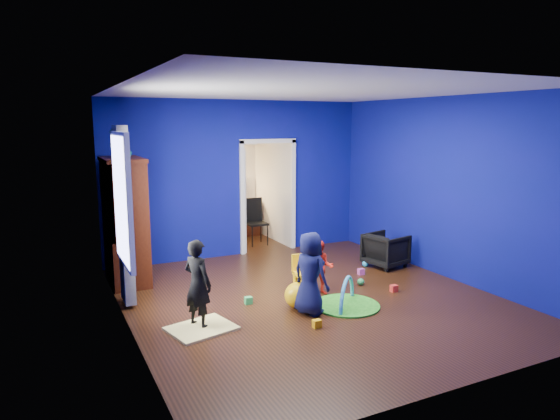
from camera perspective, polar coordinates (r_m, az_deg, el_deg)
name	(u,v)px	position (r m, az deg, el deg)	size (l,w,h in m)	color
floor	(310,299)	(7.25, 3.48, -10.07)	(5.00, 5.50, 0.01)	black
ceiling	(313,91)	(6.83, 3.74, 13.45)	(5.00, 5.50, 0.01)	white
wall_back	(238,179)	(9.36, -4.77, 3.58)	(5.00, 0.02, 2.90)	navy
wall_front	(464,240)	(4.75, 20.29, -3.19)	(5.00, 0.02, 2.90)	navy
wall_left	(124,212)	(6.07, -17.36, -0.27)	(0.02, 5.50, 2.90)	navy
wall_right	(447,188)	(8.41, 18.59, 2.38)	(0.02, 5.50, 2.90)	navy
alcove	(250,183)	(10.41, -3.44, 3.12)	(1.00, 1.75, 2.50)	silver
armchair	(386,250)	(8.92, 12.00, -4.48)	(0.63, 0.64, 0.59)	black
child_black	(198,284)	(6.20, -9.38, -8.31)	(0.40, 0.26, 1.10)	black
child_navy	(310,273)	(6.55, 3.46, -7.24)	(0.53, 0.35, 1.09)	#0E1034
toddler_red	(320,268)	(7.32, 4.62, -6.58)	(0.39, 0.30, 0.80)	#B6131D
vase	(124,152)	(7.69, -17.36, 6.40)	(0.20, 0.20, 0.21)	#0B4B5E
potted_plant	(118,141)	(8.19, -17.98, 7.52)	(0.27, 0.27, 0.49)	green
tv_armoire	(125,221)	(8.11, -17.30, -1.18)	(0.58, 1.14, 1.96)	#391009
crt_tv	(128,218)	(8.11, -17.03, -0.88)	(0.46, 0.70, 0.54)	silver
yellow_blanket	(201,328)	(6.30, -8.97, -13.22)	(0.75, 0.60, 0.03)	#F2E07A
hopper_ball	(298,295)	(6.85, 2.01, -9.71)	(0.35, 0.35, 0.35)	yellow
kid_chair	(304,275)	(7.46, 2.81, -7.46)	(0.28, 0.28, 0.50)	yellow
play_mat	(347,305)	(7.02, 7.63, -10.74)	(0.90, 0.90, 0.02)	#379120
toy_arch	(347,305)	(7.01, 7.63, -10.68)	(0.81, 0.81, 0.05)	#3F8CD8
window_left	(121,200)	(6.40, -17.76, 1.12)	(0.03, 0.95, 1.55)	white
curtain	(124,216)	(7.00, -17.37, -0.63)	(0.14, 0.42, 2.40)	slate
doorway	(268,198)	(9.65, -1.42, 1.40)	(1.16, 0.10, 2.10)	white
study_desk	(239,219)	(11.13, -4.66, -1.01)	(0.88, 0.44, 0.75)	#3D140A
desk_monitor	(237,193)	(11.15, -4.92, 2.00)	(0.40, 0.05, 0.32)	black
desk_lamp	(226,195)	(11.00, -6.17, 1.76)	(0.14, 0.14, 0.14)	#FFD88C
folding_chair	(257,223)	(10.24, -2.69, -1.46)	(0.40, 0.40, 0.92)	black
book_shelf	(237,144)	(11.04, -4.99, 7.50)	(0.88, 0.24, 0.04)	white
toy_0	(394,288)	(7.70, 12.89, -8.73)	(0.10, 0.08, 0.10)	red
toy_1	(365,263)	(8.89, 9.73, -6.04)	(0.11, 0.11, 0.11)	#26A1DA
toy_2	(317,324)	(6.28, 4.24, -12.84)	(0.10, 0.08, 0.10)	#FFB20D
toy_3	(361,282)	(7.90, 9.22, -8.07)	(0.11, 0.11, 0.11)	green
toy_4	(361,272)	(8.42, 9.24, -6.97)	(0.10, 0.08, 0.10)	#D24FAE
toy_5	(248,300)	(7.04, -3.63, -10.28)	(0.10, 0.08, 0.10)	green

